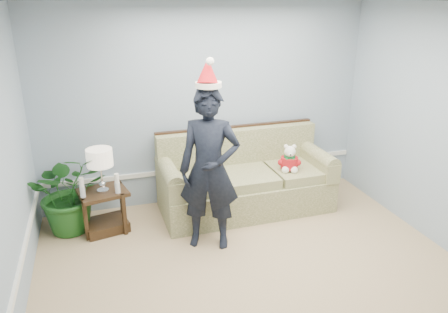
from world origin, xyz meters
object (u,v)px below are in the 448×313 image
man (210,170)px  table_lamp (100,159)px  houseplant (70,191)px  teddy_bear (290,161)px  sofa (244,181)px  side_table (105,215)px

man → table_lamp: bearing=172.9°
table_lamp → houseplant: size_ratio=0.52×
houseplant → teddy_bear: 2.81m
sofa → man: 1.18m
table_lamp → man: 1.32m
teddy_bear → man: bearing=-137.2°
side_table → table_lamp: 0.74m
side_table → table_lamp: size_ratio=1.18×
sofa → man: (-0.69, -0.78, 0.56)m
table_lamp → sofa: bearing=4.2°
sofa → man: bearing=-132.6°
sofa → houseplant: sofa is taller
table_lamp → man: man is taller
sofa → side_table: size_ratio=3.56×
man → teddy_bear: 1.39m
man → teddy_bear: man is taller
sofa → houseplant: 2.24m
table_lamp → side_table: bearing=103.4°
teddy_bear → side_table: bearing=-164.0°
teddy_bear → houseplant: bearing=-166.5°
houseplant → teddy_bear: bearing=-5.2°
side_table → table_lamp: table_lamp is taller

